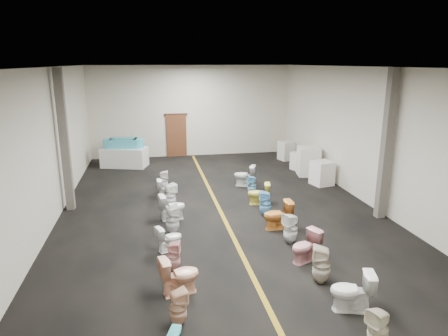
{
  "coord_description": "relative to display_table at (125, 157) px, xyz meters",
  "views": [
    {
      "loc": [
        -2.11,
        -11.97,
        4.64
      ],
      "look_at": [
        0.33,
        1.0,
        1.13
      ],
      "focal_mm": 32.0,
      "sensor_mm": 36.0,
      "label": 1
    }
  ],
  "objects": [
    {
      "name": "toilet_left_7",
      "position": [
        1.74,
        -5.81,
        -0.03
      ],
      "size": [
        0.5,
        0.49,
        0.83
      ],
      "primitive_type": "imported",
      "rotation": [
        0.0,
        0.0,
        1.97
      ],
      "color": "white",
      "rests_on": "floor"
    },
    {
      "name": "toilet_right_0",
      "position": [
        4.74,
        -13.15,
        -0.06
      ],
      "size": [
        0.45,
        0.44,
        0.75
      ],
      "primitive_type": "imported",
      "rotation": [
        0.0,
        0.0,
        -1.2
      ],
      "color": "beige",
      "rests_on": "floor"
    },
    {
      "name": "floor",
      "position": [
        3.3,
        -6.29,
        -0.44
      ],
      "size": [
        16.0,
        16.0,
        0.0
      ],
      "primitive_type": "plane",
      "color": "black",
      "rests_on": "ground"
    },
    {
      "name": "door_frame",
      "position": [
        2.5,
        1.66,
        1.68
      ],
      "size": [
        1.15,
        0.08,
        0.1
      ],
      "primitive_type": "cube",
      "color": "#331C11",
      "rests_on": "back_door"
    },
    {
      "name": "toilet_left_5",
      "position": [
        1.69,
        -7.87,
        -0.03
      ],
      "size": [
        0.49,
        0.48,
        0.82
      ],
      "primitive_type": "imported",
      "rotation": [
        0.0,
        0.0,
        1.95
      ],
      "color": "silver",
      "rests_on": "floor"
    },
    {
      "name": "wall_front",
      "position": [
        3.3,
        -14.29,
        1.81
      ],
      "size": [
        10.0,
        0.0,
        10.0
      ],
      "primitive_type": "plane",
      "rotation": [
        -1.57,
        0.0,
        0.0
      ],
      "color": "beige",
      "rests_on": "ground"
    },
    {
      "name": "toilet_right_6",
      "position": [
        4.61,
        -7.02,
        -0.04
      ],
      "size": [
        0.42,
        0.42,
        0.8
      ],
      "primitive_type": "imported",
      "rotation": [
        0.0,
        0.0,
        -1.74
      ],
      "color": "#74BFEF",
      "rests_on": "floor"
    },
    {
      "name": "toilet_left_3",
      "position": [
        1.58,
        -9.9,
        -0.09
      ],
      "size": [
        0.38,
        0.38,
        0.71
      ],
      "primitive_type": "imported",
      "rotation": [
        0.0,
        0.0,
        1.37
      ],
      "color": "#DEA19D",
      "rests_on": "floor"
    },
    {
      "name": "toilet_left_8",
      "position": [
        1.69,
        -4.83,
        -0.09
      ],
      "size": [
        0.7,
        0.42,
        0.7
      ],
      "primitive_type": "imported",
      "rotation": [
        0.0,
        0.0,
        1.6
      ],
      "color": "white",
      "rests_on": "floor"
    },
    {
      "name": "appliance_crate_a",
      "position": [
        7.7,
        -4.29,
        0.02
      ],
      "size": [
        0.87,
        0.87,
        0.93
      ],
      "primitive_type": "cube",
      "rotation": [
        0.0,
        0.0,
        0.24
      ],
      "color": "white",
      "rests_on": "floor"
    },
    {
      "name": "wall_right",
      "position": [
        8.3,
        -6.29,
        1.81
      ],
      "size": [
        0.0,
        16.0,
        16.0
      ],
      "primitive_type": "plane",
      "rotation": [
        1.57,
        0.0,
        -1.57
      ],
      "color": "beige",
      "rests_on": "ground"
    },
    {
      "name": "toilet_right_5",
      "position": [
        4.67,
        -8.08,
        -0.02
      ],
      "size": [
        0.82,
        0.47,
        0.84
      ],
      "primitive_type": "imported",
      "rotation": [
        0.0,
        0.0,
        -1.56
      ],
      "color": "orange",
      "rests_on": "floor"
    },
    {
      "name": "column_right",
      "position": [
        8.05,
        -7.79,
        1.81
      ],
      "size": [
        0.25,
        0.25,
        4.5
      ],
      "primitive_type": "cube",
      "color": "#59544C",
      "rests_on": "floor"
    },
    {
      "name": "display_table",
      "position": [
        0.0,
        0.0,
        0.0
      ],
      "size": [
        2.19,
        1.53,
        0.88
      ],
      "primitive_type": "cube",
      "rotation": [
        0.0,
        0.0,
        -0.3
      ],
      "color": "silver",
      "rests_on": "floor"
    },
    {
      "name": "wall_left",
      "position": [
        -1.7,
        -6.29,
        1.81
      ],
      "size": [
        0.0,
        16.0,
        16.0
      ],
      "primitive_type": "plane",
      "rotation": [
        1.57,
        0.0,
        1.57
      ],
      "color": "beige",
      "rests_on": "ground"
    },
    {
      "name": "aisle_stripe",
      "position": [
        3.3,
        -6.29,
        -0.44
      ],
      "size": [
        0.12,
        15.6,
        0.01
      ],
      "primitive_type": "cube",
      "color": "olive",
      "rests_on": "floor"
    },
    {
      "name": "ceiling",
      "position": [
        3.3,
        -6.29,
        4.06
      ],
      "size": [
        16.0,
        16.0,
        0.0
      ],
      "primitive_type": "plane",
      "rotation": [
        3.14,
        0.0,
        0.0
      ],
      "color": "black",
      "rests_on": "ground"
    },
    {
      "name": "toilet_left_2",
      "position": [
        1.65,
        -10.87,
        -0.03
      ],
      "size": [
        0.89,
        0.62,
        0.82
      ],
      "primitive_type": "imported",
      "rotation": [
        0.0,
        0.0,
        1.79
      ],
      "color": "#FDBC97",
      "rests_on": "floor"
    },
    {
      "name": "toilet_right_7",
      "position": [
        4.68,
        -6.0,
        -0.07
      ],
      "size": [
        0.81,
        0.58,
        0.75
      ],
      "primitive_type": "imported",
      "rotation": [
        0.0,
        0.0,
        -1.8
      ],
      "color": "#DFD24E",
      "rests_on": "floor"
    },
    {
      "name": "toilet_left_1",
      "position": [
        1.54,
        -11.91,
        -0.09
      ],
      "size": [
        0.4,
        0.39,
        0.71
      ],
      "primitive_type": "imported",
      "rotation": [
        0.0,
        0.0,
        1.84
      ],
      "color": "#E3B390",
      "rests_on": "floor"
    },
    {
      "name": "wall_back",
      "position": [
        3.3,
        1.71,
        1.81
      ],
      "size": [
        10.0,
        0.0,
        10.0
      ],
      "primitive_type": "plane",
      "rotation": [
        1.57,
        0.0,
        0.0
      ],
      "color": "beige",
      "rests_on": "ground"
    },
    {
      "name": "bathtub",
      "position": [
        0.0,
        0.0,
        0.63
      ],
      "size": [
        1.84,
        0.86,
        0.55
      ],
      "rotation": [
        0.0,
        0.0,
        -0.17
      ],
      "color": "#42A9BF",
      "rests_on": "display_table"
    },
    {
      "name": "toilet_right_4",
      "position": [
        4.71,
        -9.04,
        -0.03
      ],
      "size": [
        0.49,
        0.48,
        0.82
      ],
      "primitive_type": "imported",
      "rotation": [
        0.0,
        0.0,
        -1.2
      ],
      "color": "silver",
      "rests_on": "floor"
    },
    {
      "name": "toilet_right_2",
      "position": [
        4.68,
        -11.04,
        -0.01
      ],
      "size": [
        0.51,
        0.51,
        0.86
      ],
      "primitive_type": "imported",
      "rotation": [
        0.0,
        0.0,
        -1.97
      ],
      "color": "beige",
      "rests_on": "floor"
    },
    {
      "name": "column_left",
      "position": [
        -1.45,
        -5.29,
        1.81
      ],
      "size": [
        0.25,
        0.25,
        4.5
      ],
      "primitive_type": "cube",
      "color": "#59544C",
      "rests_on": "floor"
    },
    {
      "name": "appliance_crate_c",
      "position": [
        7.7,
        -2.05,
        -0.05
      ],
      "size": [
        0.87,
        0.87,
        0.78
      ],
      "primitive_type": "cube",
      "rotation": [
        0.0,
        0.0,
        0.32
      ],
      "color": "silver",
      "rests_on": "floor"
    },
    {
      "name": "appliance_crate_d",
      "position": [
        7.7,
        -0.12,
        0.01
      ],
      "size": [
        0.78,
        0.78,
        0.91
      ],
      "primitive_type": "cube",
      "rotation": [
        0.0,
        0.0,
        0.27
      ],
      "color": "silver",
      "rests_on": "floor"
    },
    {
      "name": "toilet_left_9",
      "position": [
        1.6,
        -3.88,
        -0.07
      ],
      "size": [
        0.36,
        0.35,
        0.74
      ],
      "primitive_type": "imported",
      "rotation": [
        0.0,
        0.0,
        1.51
      ],
      "color": "silver",
      "rests_on": "floor"
    },
    {
      "name": "appliance_crate_b",
      "position": [
        7.7,
        -2.9,
        0.16
      ],
      "size": [
        1.01,
        1.01,
        1.2
      ],
      "primitive_type": "cube",
      "rotation": [
        0.0,
        0.0,
        -0.18
      ],
      "color": "white",
      "rests_on": "floor"
    },
    {
      "name": "toilet_left_4",
      "position": [
        1.55,
        -8.88,
        -0.11
      ],
      "size": [
        0.75,
        0.58,
        0.67
      ],
      "primitive_type": "imported",
      "rotation": [
        0.0,
        0.0,
        1.93
      ],
      "color": "white",
      "rests_on": "floor"
    },
    {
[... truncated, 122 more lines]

